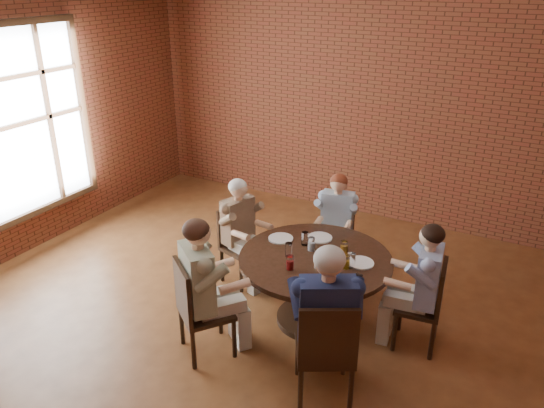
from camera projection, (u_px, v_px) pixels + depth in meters
The scene contains 27 objects.
floor at pixel (227, 339), 5.22m from camera, with size 7.00×7.00×0.00m, color brown.
wall_back at pixel (359, 98), 7.35m from camera, with size 7.00×7.00×0.00m, color brown.
window at pixel (14, 125), 6.26m from camera, with size 0.10×2.16×2.36m.
dining_table at pixel (315, 276), 5.28m from camera, with size 1.51×1.51×0.75m.
chair_a at pixel (427, 302), 4.93m from camera, with size 0.45×0.45×0.91m.
diner_a at pixel (421, 287), 4.89m from camera, with size 0.50×0.61×1.29m, color #4566B4, non-canonical shape.
chair_b at pixel (337, 233), 6.26m from camera, with size 0.44×0.44×0.88m.
diner_b at pixel (336, 225), 6.14m from camera, with size 0.47×0.58×1.23m, color #97ACC0, non-canonical shape.
chair_c at pixel (237, 241), 6.05m from camera, with size 0.48×0.48×0.89m.
diner_c at pixel (241, 233), 5.95m from camera, with size 0.48×0.59×1.26m, color brown, non-canonical shape.
chair_d at pixel (196, 306), 4.83m from camera, with size 0.63×0.63×0.96m.
diner_d at pixel (205, 288), 4.79m from camera, with size 0.56×0.69×1.38m, color beige, non-canonical shape.
chair_e at pixel (326, 348), 4.28m from camera, with size 0.64×0.64×0.99m.
diner_e at pixel (326, 322), 4.29m from camera, with size 0.58×0.72×1.42m, color #172042, non-canonical shape.
plate_a at pixel (360, 263), 5.08m from camera, with size 0.26×0.26×0.01m, color white.
plate_b at pixel (320, 238), 5.56m from camera, with size 0.26×0.26×0.01m, color white.
plate_c at pixel (281, 238), 5.54m from camera, with size 0.26×0.26×0.01m, color white.
plate_d at pixel (314, 283), 4.76m from camera, with size 0.26×0.26×0.01m, color white.
glass_a at pixel (352, 260), 5.00m from camera, with size 0.07×0.07×0.14m, color white.
glass_b at pixel (344, 247), 5.23m from camera, with size 0.07×0.07×0.14m, color white.
glass_c at pixel (305, 238), 5.40m from camera, with size 0.07×0.07×0.14m, color white.
glass_d at pixel (311, 244), 5.29m from camera, with size 0.07×0.07×0.14m, color white.
glass_e at pixel (289, 249), 5.19m from camera, with size 0.07×0.07×0.14m, color white.
glass_f at pixel (290, 263), 4.96m from camera, with size 0.07×0.07×0.14m, color white.
glass_g at pixel (318, 261), 4.98m from camera, with size 0.07×0.07×0.14m, color white.
glass_h at pixel (346, 262), 4.97m from camera, with size 0.07×0.07×0.14m, color white.
smartphone at pixel (356, 276), 4.86m from camera, with size 0.07×0.13×0.01m, color black.
Camera 1 is at (2.41, -3.52, 3.32)m, focal length 35.00 mm.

